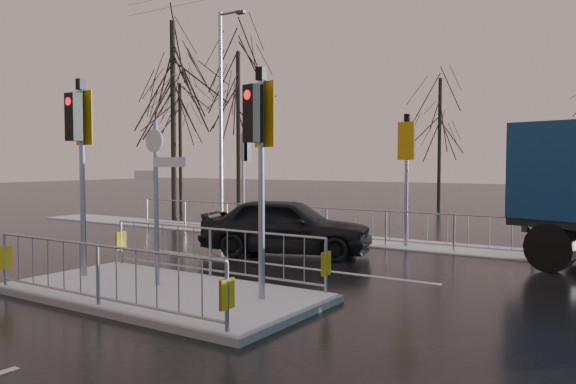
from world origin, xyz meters
The scene contains 11 objects.
ground centered at (0.00, 0.00, 0.00)m, with size 120.00×120.00×0.00m, color black.
snow_verge centered at (0.00, 8.60, 0.02)m, with size 30.00×2.00×0.04m, color white.
lane_markings centered at (0.00, -0.33, 0.00)m, with size 8.00×11.38×0.01m.
traffic_island centered at (-0.01, 0.01, 0.39)m, with size 6.00×3.04×4.15m.
far_kerb_fixtures centered at (0.29, 8.09, 1.02)m, with size 18.00×0.65×3.83m.
car_far_lane centered at (-0.62, 5.16, 0.77)m, with size 1.82×4.54×1.55m, color black.
tree_near_a centered at (-10.50, 11.00, 6.11)m, with size 4.75×4.75×8.97m.
tree_near_b centered at (-8.00, 12.50, 5.15)m, with size 4.00×4.00×7.55m.
tree_near_c centered at (-12.50, 13.50, 4.50)m, with size 3.50×3.50×6.61m.
tree_far_a centered at (-2.00, 22.00, 4.82)m, with size 3.75×3.75×7.08m.
street_lamp_left centered at (-6.43, 9.50, 4.49)m, with size 1.25×0.18×8.20m.
Camera 1 is at (7.53, -7.25, 2.46)m, focal length 35.00 mm.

